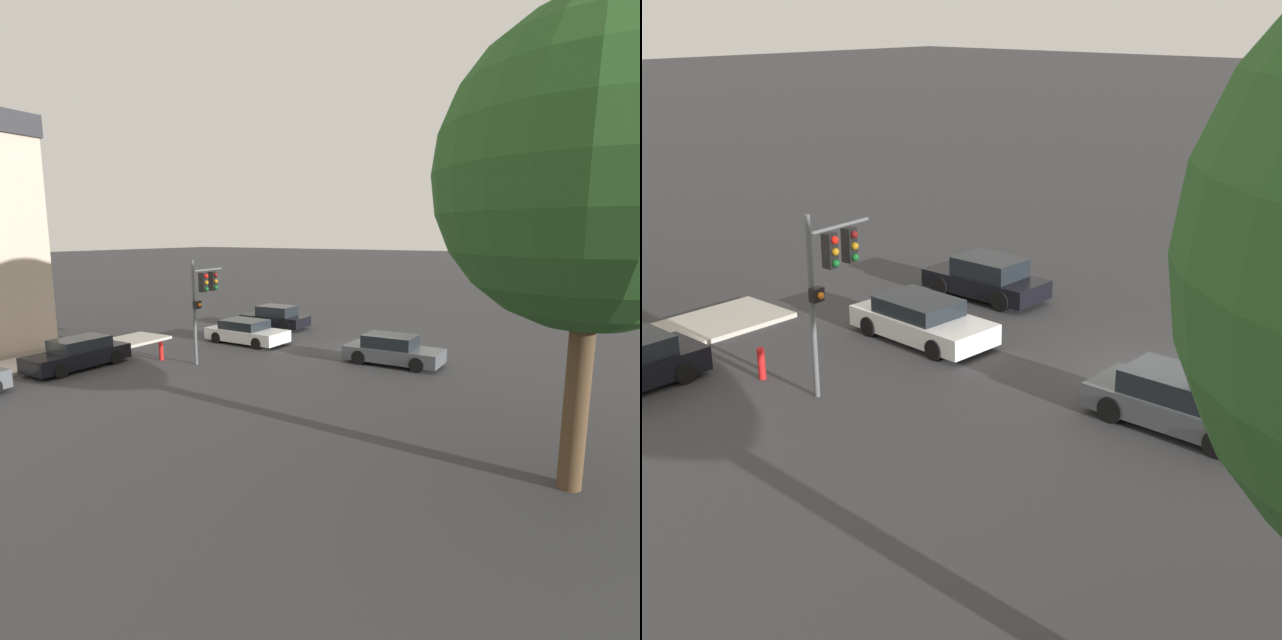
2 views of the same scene
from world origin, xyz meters
TOP-DOWN VIEW (x-y plane):
  - ground_plane at (0.00, 0.00)m, footprint 300.00×300.00m
  - traffic_signal at (5.93, 6.20)m, footprint 0.69×2.28m
  - crossing_car_0 at (-1.91, 2.33)m, footprint 4.47×1.89m
  - crossing_car_1 at (6.79, 2.06)m, footprint 4.65×2.20m
  - crossing_car_2 at (7.94, -2.36)m, footprint 4.35×1.99m
  - fire_hydrant at (7.93, 7.12)m, footprint 0.22×0.22m

SIDE VIEW (x-z plane):
  - ground_plane at x=0.00m, z-range 0.00..0.00m
  - fire_hydrant at x=7.93m, z-range 0.03..0.95m
  - crossing_car_1 at x=6.79m, z-range -0.03..1.25m
  - crossing_car_0 at x=-1.91m, z-range -0.03..1.33m
  - crossing_car_2 at x=7.94m, z-range -0.04..1.40m
  - traffic_signal at x=5.93m, z-range 0.94..5.73m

